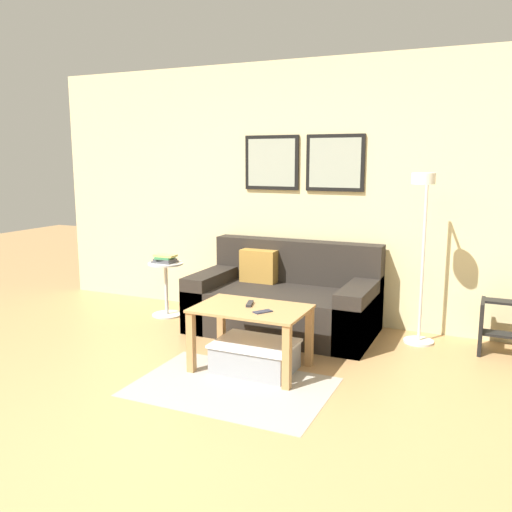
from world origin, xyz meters
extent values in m
plane|color=tan|center=(0.00, 0.00, 0.00)|extent=(16.00, 16.00, 0.00)
cube|color=beige|center=(0.00, 3.01, 1.27)|extent=(5.60, 0.06, 2.55)
cube|color=black|center=(-0.22, 2.96, 1.57)|extent=(0.57, 0.02, 0.54)
cube|color=#939E8E|center=(-0.22, 2.95, 1.57)|extent=(0.50, 0.01, 0.47)
cube|color=black|center=(0.44, 2.96, 1.57)|extent=(0.57, 0.02, 0.54)
cube|color=#939E8E|center=(0.44, 2.95, 1.57)|extent=(0.50, 0.01, 0.47)
cube|color=#A39989|center=(0.24, 1.14, 0.00)|extent=(1.38, 0.95, 0.01)
cube|color=#28231E|center=(0.11, 2.47, 0.20)|extent=(1.69, 0.93, 0.40)
cube|color=#28231E|center=(0.11, 2.84, 0.61)|extent=(1.69, 0.20, 0.41)
cube|color=#28231E|center=(-0.62, 2.47, 0.26)|extent=(0.24, 0.93, 0.52)
cube|color=#28231E|center=(0.83, 2.47, 0.26)|extent=(0.24, 0.93, 0.52)
cube|color=#A87A33|center=(-0.23, 2.67, 0.56)|extent=(0.36, 0.14, 0.32)
cube|color=#AD7F4C|center=(0.22, 1.51, 0.48)|extent=(0.85, 0.57, 0.02)
cube|color=#AD7F4C|center=(-0.17, 1.26, 0.24)|extent=(0.06, 0.06, 0.47)
cube|color=#AD7F4C|center=(0.61, 1.26, 0.24)|extent=(0.06, 0.06, 0.47)
cube|color=#AD7F4C|center=(-0.17, 1.75, 0.24)|extent=(0.06, 0.06, 0.47)
cube|color=#AD7F4C|center=(0.61, 1.75, 0.24)|extent=(0.06, 0.06, 0.47)
cube|color=gray|center=(0.27, 1.49, 0.10)|extent=(0.59, 0.43, 0.21)
cube|color=silver|center=(0.27, 1.49, 0.22)|extent=(0.61, 0.46, 0.02)
cylinder|color=silver|center=(1.33, 2.67, 0.01)|extent=(0.26, 0.26, 0.02)
cylinder|color=silver|center=(1.33, 2.67, 0.75)|extent=(0.03, 0.03, 1.46)
cylinder|color=silver|center=(1.33, 2.54, 1.48)|extent=(0.02, 0.26, 0.02)
cylinder|color=white|center=(1.33, 2.41, 1.45)|extent=(0.19, 0.19, 0.09)
cylinder|color=silver|center=(-1.19, 2.47, 0.01)|extent=(0.31, 0.31, 0.01)
cylinder|color=silver|center=(-1.19, 2.47, 0.28)|extent=(0.04, 0.04, 0.53)
cylinder|color=silver|center=(-1.19, 2.47, 0.55)|extent=(0.36, 0.36, 0.02)
cube|color=#4C4C51|center=(-1.20, 2.48, 0.57)|extent=(0.23, 0.18, 0.02)
cube|color=#4C4C51|center=(-1.20, 2.48, 0.59)|extent=(0.22, 0.17, 0.02)
cube|color=#387F4C|center=(-1.20, 2.49, 0.61)|extent=(0.18, 0.19, 0.02)
cube|color=#D8C666|center=(-1.19, 2.48, 0.63)|extent=(0.22, 0.13, 0.02)
cube|color=#232328|center=(0.19, 1.57, 0.50)|extent=(0.08, 0.16, 0.02)
cube|color=#1E2338|center=(0.36, 1.43, 0.50)|extent=(0.13, 0.15, 0.01)
cube|color=black|center=(1.83, 2.66, 0.22)|extent=(0.03, 0.33, 0.44)
cube|color=black|center=(2.01, 2.61, 0.19)|extent=(0.32, 0.15, 0.02)
cube|color=black|center=(2.01, 2.72, 0.43)|extent=(0.32, 0.15, 0.02)
camera|label=1|loc=(1.89, -2.11, 1.61)|focal=38.00mm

